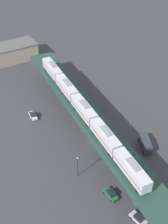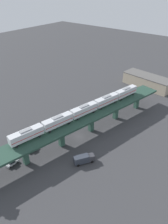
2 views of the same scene
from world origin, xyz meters
The scene contains 9 objects.
ground_plane centered at (0.00, 0.00, 0.00)m, with size 400.00×400.00×0.00m, color #38383A.
elevated_viaduct centered at (-0.04, -0.18, 6.91)m, with size 26.17×91.87×8.06m.
subway_train centered at (-0.62, 4.06, 10.60)m, with size 14.91×61.75×4.45m.
street_car_silver centered at (-7.88, -26.60, 0.94)m, with size 2.11×4.48×1.89m.
street_car_green centered at (-8.49, -17.51, 0.94)m, with size 2.18×4.51×1.89m.
street_car_white centered at (-8.47, 21.52, 0.94)m, with size 2.63×4.67×1.89m.
delivery_truck centered at (10.87, -10.31, 1.76)m, with size 5.70×7.31×3.20m.
street_lamp centered at (-11.15, -7.29, 4.11)m, with size 0.44×0.44×6.94m.
warehouse_building centered at (0.51, 62.31, 3.41)m, with size 29.51×13.29×6.80m.
Camera 2 is at (45.95, -53.77, 55.17)m, focal length 35.00 mm.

